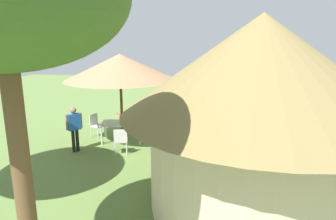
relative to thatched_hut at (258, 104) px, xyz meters
The scene contains 15 objects.
ground_plane 6.49m from the thatched_hut, 72.92° to the right, with size 36.00×36.00×0.00m, color olive.
thatched_hut is the anchor object (origin of this frame).
shade_umbrella 5.79m from the thatched_hut, 43.17° to the right, with size 4.00×4.00×3.29m.
patio_dining_table 6.05m from the thatched_hut, 43.17° to the right, with size 1.63×1.08×0.74m.
patio_chair_near_hut 6.08m from the thatched_hut, 56.13° to the right, with size 0.60×0.61×0.90m.
patio_chair_near_lawn 7.26m from the thatched_hut, 39.18° to the right, with size 0.55×0.56×0.90m.
patio_chair_west_end 5.12m from the thatched_hut, 34.43° to the right, with size 0.52×0.51×0.90m.
guest_beside_umbrella 6.36m from the thatched_hut, 26.31° to the right, with size 0.44×0.44×1.58m.
guest_behind_table 6.50m from the thatched_hut, 59.64° to the right, with size 0.58×0.25×1.61m.
standing_watcher 7.21m from the thatched_hut, 102.76° to the right, with size 0.44×0.54×1.76m.
striped_lounge_chair 4.70m from the thatched_hut, 58.40° to the right, with size 0.83×0.97×0.58m.
zebra_nearest_camera 7.95m from the thatched_hut, 85.79° to the right, with size 0.67×2.29×1.47m.
zebra_by_umbrella 8.09m from the thatched_hut, 65.35° to the right, with size 0.73×2.27×1.52m.
zebra_toward_hut 5.08m from the thatched_hut, 83.52° to the right, with size 2.13×1.13×1.54m.
brick_patio_kerb 10.29m from the thatched_hut, 62.83° to the right, with size 2.80×0.36×0.08m, color #9C5D46.
Camera 1 is at (-0.61, 12.36, 3.84)m, focal length 32.16 mm.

